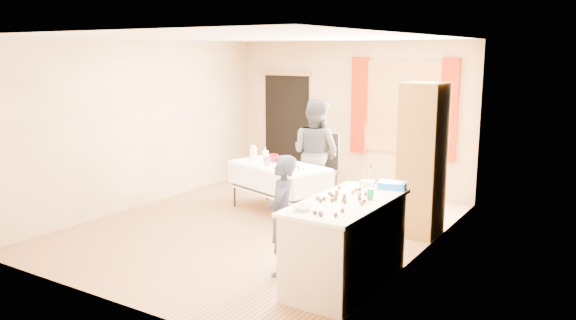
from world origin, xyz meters
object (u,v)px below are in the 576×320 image
Objects in this scene: counter at (346,243)px; woman at (316,153)px; cabinet at (422,160)px; party_table at (279,184)px; girl at (282,215)px; chair at (321,182)px.

counter is 3.08m from woman.
cabinet reaches higher than party_table.
cabinet is 1.25× the size of counter.
party_table is 2.39m from girl.
counter is 2.77m from party_table.
woman is (-1.05, 2.60, 0.19)m from girl.
chair is 3.10m from girl.
party_table is at bearing -175.97° from cabinet.
counter is 0.95× the size of woman.
woman reaches higher than counter.
cabinet is at bearing 140.41° from girl.
chair is at bearing 93.37° from party_table.
party_table is at bearing -106.20° from chair.
chair is 0.84× the size of girl.
counter is at bearing -92.84° from cabinet.
chair is (-1.83, 2.76, -0.12)m from counter.
counter is 0.76m from girl.
woman is at bearing 125.54° from counter.
cabinet reaches higher than girl.
party_table is (-2.05, 1.86, -0.01)m from counter.
chair is at bearing 158.87° from cabinet.
counter is at bearing -24.72° from party_table.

